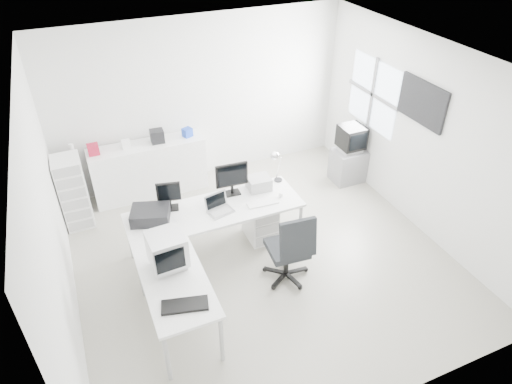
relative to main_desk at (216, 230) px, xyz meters
name	(u,v)px	position (x,y,z in m)	size (l,w,h in m)	color
floor	(262,257)	(0.53, -0.38, -0.38)	(5.00, 5.00, 0.01)	silver
ceiling	(263,65)	(0.53, -0.38, 2.42)	(5.00, 5.00, 0.01)	white
back_wall	(202,101)	(0.53, 2.12, 1.02)	(5.00, 0.02, 2.80)	silver
left_wall	(50,223)	(-1.97, -0.38, 1.02)	(0.02, 5.00, 2.80)	silver
right_wall	(421,137)	(3.03, -0.38, 1.02)	(0.02, 5.00, 2.80)	silver
window	(373,94)	(3.01, 0.82, 1.23)	(0.02, 1.20, 1.10)	white
wall_picture	(422,102)	(3.00, -0.28, 1.52)	(0.04, 0.90, 0.60)	black
main_desk	(216,230)	(0.00, 0.00, 0.00)	(2.40, 0.80, 0.75)	white
side_desk	(178,304)	(-0.85, -1.10, 0.00)	(0.70, 1.40, 0.75)	white
drawer_pedestal	(260,220)	(0.70, 0.05, -0.08)	(0.40, 0.50, 0.60)	white
inkjet_printer	(150,215)	(-0.85, 0.10, 0.46)	(0.49, 0.38, 0.17)	black
lcd_monitor_small	(169,196)	(-0.55, 0.25, 0.58)	(0.32, 0.18, 0.40)	black
lcd_monitor_large	(232,179)	(0.35, 0.25, 0.61)	(0.46, 0.18, 0.48)	black
laptop	(220,206)	(0.05, -0.10, 0.48)	(0.30, 0.31, 0.20)	#B7B7BA
white_keyboard	(263,203)	(0.65, -0.15, 0.38)	(0.44, 0.13, 0.02)	white
white_mouse	(281,195)	(0.95, -0.10, 0.41)	(0.07, 0.07, 0.07)	white
laser_printer	(259,183)	(0.75, 0.22, 0.47)	(0.33, 0.28, 0.19)	#A7A7A7
desk_lamp	(279,166)	(1.10, 0.30, 0.63)	(0.17, 0.17, 0.50)	silver
crt_monitor	(167,251)	(-0.85, -0.85, 0.61)	(0.41, 0.41, 0.47)	#B7B7BA
black_keyboard	(185,305)	(-0.85, -1.50, 0.39)	(0.49, 0.20, 0.03)	black
office_chair	(287,245)	(0.68, -0.86, 0.18)	(0.64, 0.64, 1.11)	#232528
tv_cabinet	(348,165)	(2.75, 0.88, -0.08)	(0.54, 0.44, 0.59)	gray
crt_tv	(351,139)	(2.75, 0.88, 0.44)	(0.50, 0.48, 0.45)	black
sideboard	(150,169)	(-0.52, 1.86, 0.09)	(1.86, 0.47, 0.93)	white
clutter_box_a	(93,149)	(-1.32, 1.86, 0.64)	(0.17, 0.15, 0.17)	#A3172F
clutter_box_b	(126,144)	(-0.82, 1.86, 0.62)	(0.13, 0.12, 0.13)	white
clutter_box_c	(157,136)	(-0.32, 1.86, 0.66)	(0.21, 0.19, 0.21)	black
clutter_box_d	(187,132)	(0.18, 1.86, 0.63)	(0.14, 0.13, 0.14)	#193EB5
clutter_bottle	(72,151)	(-1.62, 1.90, 0.67)	(0.07, 0.07, 0.22)	white
filing_cabinet	(73,192)	(-1.75, 1.47, 0.20)	(0.40, 0.48, 1.15)	white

